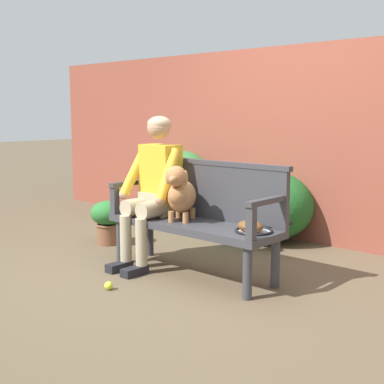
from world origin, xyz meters
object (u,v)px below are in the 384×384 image
object	(u,v)px
baseball_glove	(250,226)
person_seated	(154,185)
tennis_racket	(257,230)
potted_plant	(108,219)
tennis_ball	(109,286)
dog_on_bench	(180,193)
garden_bench	(192,229)

from	to	relation	value
baseball_glove	person_seated	bearing A→B (deg)	-169.91
tennis_racket	potted_plant	xyz separation A→B (m)	(-1.96, 0.14, -0.20)
tennis_racket	potted_plant	size ratio (longest dim) A/B	1.28
tennis_racket	person_seated	bearing A→B (deg)	-176.35
tennis_racket	baseball_glove	xyz separation A→B (m)	(-0.02, -0.05, 0.04)
baseball_glove	tennis_ball	xyz separation A→B (m)	(-0.80, -0.74, -0.47)
dog_on_bench	baseball_glove	distance (m)	0.71
person_seated	potted_plant	world-z (taller)	person_seated
baseball_glove	tennis_racket	bearing A→B (deg)	72.64
garden_bench	dog_on_bench	size ratio (longest dim) A/B	3.31
garden_bench	baseball_glove	world-z (taller)	baseball_glove
garden_bench	baseball_glove	bearing A→B (deg)	0.85
garden_bench	dog_on_bench	xyz separation A→B (m)	(-0.09, -0.05, 0.30)
garden_bench	person_seated	distance (m)	0.55
tennis_ball	garden_bench	bearing A→B (deg)	73.88
garden_bench	dog_on_bench	distance (m)	0.32
dog_on_bench	tennis_racket	size ratio (longest dim) A/B	0.82
baseball_glove	potted_plant	size ratio (longest dim) A/B	0.49
person_seated	baseball_glove	distance (m)	1.05
dog_on_bench	tennis_racket	bearing A→B (deg)	8.34
garden_bench	tennis_ball	distance (m)	0.84
dog_on_bench	garden_bench	bearing A→B (deg)	27.91
garden_bench	potted_plant	world-z (taller)	same
baseball_glove	tennis_ball	world-z (taller)	baseball_glove
person_seated	tennis_ball	xyz separation A→B (m)	(0.23, -0.72, -0.69)
tennis_racket	tennis_ball	world-z (taller)	tennis_racket
tennis_racket	tennis_ball	distance (m)	1.21
garden_bench	person_seated	bearing A→B (deg)	-178.61
dog_on_bench	tennis_racket	world-z (taller)	dog_on_bench
person_seated	dog_on_bench	world-z (taller)	person_seated
dog_on_bench	tennis_ball	world-z (taller)	dog_on_bench
garden_bench	baseball_glove	distance (m)	0.60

